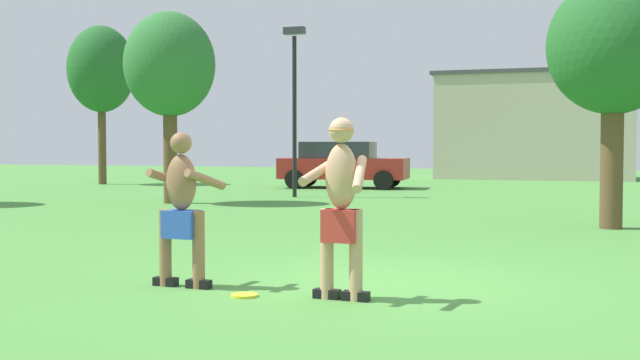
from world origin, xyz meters
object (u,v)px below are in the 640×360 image
tree_left_field (170,66)px  frisbee (244,295)px  tree_near_building (101,70)px  player_in_red (341,199)px  tree_behind_players (614,49)px  player_near (182,206)px  lamp_post (294,91)px  car_red_mid_lot (342,164)px

tree_left_field → frisbee: bearing=-57.3°
tree_near_building → tree_left_field: bearing=-46.6°
player_in_red → tree_behind_players: 8.41m
frisbee → tree_near_building: 23.48m
tree_left_field → player_near: bearing=-59.9°
player_near → tree_left_field: (-6.03, 10.40, 2.61)m
player_in_red → frisbee: player_in_red is taller
player_in_red → tree_near_building: (-15.01, 18.15, 3.29)m
lamp_post → car_red_mid_lot: bearing=91.2°
tree_left_field → tree_behind_players: (10.41, -2.83, -0.29)m
player_in_red → frisbee: size_ratio=6.57×
tree_behind_players → car_red_mid_lot: bearing=127.4°
frisbee → tree_behind_players: bearing=65.6°
tree_left_field → tree_near_building: (-7.21, 7.64, 0.80)m
lamp_post → tree_left_field: (-2.15, -3.19, 0.46)m
frisbee → player_in_red: bearing=9.4°
lamp_post → frisbee: bearing=-71.2°
tree_behind_players → tree_left_field: bearing=164.8°
player_near → frisbee: player_near is taller
tree_behind_players → player_in_red: bearing=-108.8°
frisbee → tree_left_field: 13.14m
car_red_mid_lot → frisbee: bearing=-75.6°
player_in_red → tree_behind_players: tree_behind_players is taller
frisbee → tree_behind_players: size_ratio=0.06×
lamp_post → tree_behind_players: (8.26, -6.02, 0.17)m
car_red_mid_lot → player_in_red: bearing=-72.8°
car_red_mid_lot → tree_near_building: bearing=-177.1°
player_near → tree_near_building: 22.63m
tree_left_field → tree_behind_players: tree_left_field is taller
player_in_red → tree_near_building: 23.79m
player_near → tree_behind_players: tree_behind_players is taller
car_red_mid_lot → tree_near_building: size_ratio=0.75×
player_in_red → player_near: bearing=176.3°
player_near → tree_behind_players: size_ratio=0.37×
car_red_mid_lot → lamp_post: lamp_post is taller
frisbee → car_red_mid_lot: bearing=104.4°
player_near → lamp_post: bearing=105.9°
player_near → car_red_mid_lot: player_near is taller
player_in_red → car_red_mid_lot: size_ratio=0.40×
player_in_red → tree_left_field: size_ratio=0.36×
car_red_mid_lot → tree_behind_players: (8.37, -10.94, 2.34)m
player_near → frisbee: 1.21m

